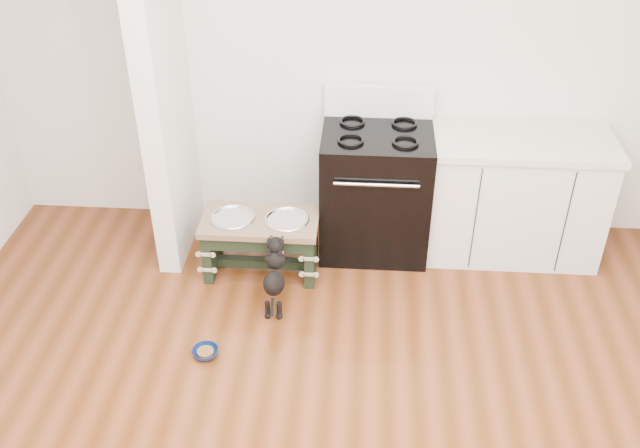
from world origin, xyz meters
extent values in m
plane|color=silver|center=(0.00, 2.50, 1.35)|extent=(5.00, 0.00, 5.00)
cube|color=silver|center=(-1.18, 2.10, 1.35)|extent=(0.15, 0.80, 2.70)
cube|color=black|center=(0.25, 2.15, 0.46)|extent=(0.76, 0.65, 0.92)
cube|color=black|center=(0.25, 1.84, 0.40)|extent=(0.58, 0.02, 0.50)
cylinder|color=silver|center=(0.25, 1.80, 0.72)|extent=(0.56, 0.02, 0.02)
cube|color=white|center=(0.25, 2.43, 1.03)|extent=(0.76, 0.08, 0.22)
torus|color=black|center=(0.07, 2.01, 0.93)|extent=(0.18, 0.18, 0.02)
torus|color=black|center=(0.43, 2.01, 0.93)|extent=(0.18, 0.18, 0.02)
torus|color=black|center=(0.07, 2.29, 0.93)|extent=(0.18, 0.18, 0.02)
torus|color=black|center=(0.43, 2.29, 0.93)|extent=(0.18, 0.18, 0.02)
cube|color=silver|center=(1.23, 2.18, 0.43)|extent=(1.20, 0.60, 0.86)
cube|color=beige|center=(1.23, 2.18, 0.89)|extent=(1.24, 0.64, 0.05)
cube|color=black|center=(1.23, 1.92, 0.05)|extent=(1.20, 0.06, 0.10)
cube|color=black|center=(-0.87, 1.77, 0.20)|extent=(0.07, 0.38, 0.39)
cube|color=black|center=(-0.18, 1.77, 0.20)|extent=(0.07, 0.38, 0.39)
cube|color=black|center=(-0.53, 1.60, 0.34)|extent=(0.63, 0.03, 0.10)
cube|color=black|center=(-0.53, 1.77, 0.07)|extent=(0.63, 0.07, 0.07)
cube|color=brown|center=(-0.53, 1.77, 0.41)|extent=(0.79, 0.42, 0.04)
cylinder|color=silver|center=(-0.71, 1.77, 0.42)|extent=(0.27, 0.27, 0.05)
cylinder|color=silver|center=(-0.34, 1.77, 0.42)|extent=(0.27, 0.27, 0.05)
torus|color=silver|center=(-0.71, 1.77, 0.44)|extent=(0.31, 0.31, 0.02)
torus|color=silver|center=(-0.34, 1.77, 0.44)|extent=(0.31, 0.31, 0.02)
cylinder|color=black|center=(-0.42, 1.29, 0.06)|extent=(0.03, 0.03, 0.12)
cylinder|color=black|center=(-0.35, 1.29, 0.06)|extent=(0.03, 0.03, 0.12)
sphere|color=black|center=(-0.42, 1.27, 0.01)|extent=(0.04, 0.04, 0.04)
sphere|color=black|center=(-0.35, 1.27, 0.01)|extent=(0.04, 0.04, 0.04)
ellipsoid|color=black|center=(-0.39, 1.36, 0.22)|extent=(0.14, 0.32, 0.29)
sphere|color=black|center=(-0.39, 1.46, 0.33)|extent=(0.13, 0.13, 0.13)
sphere|color=black|center=(-0.39, 1.50, 0.42)|extent=(0.11, 0.11, 0.11)
sphere|color=black|center=(-0.42, 1.58, 0.42)|extent=(0.04, 0.04, 0.04)
sphere|color=black|center=(-0.35, 1.58, 0.42)|extent=(0.04, 0.04, 0.04)
cylinder|color=black|center=(-0.39, 1.24, 0.13)|extent=(0.02, 0.09, 0.10)
torus|color=#DB404C|center=(-0.39, 1.49, 0.38)|extent=(0.11, 0.07, 0.10)
imported|color=#0B1F50|center=(-0.76, 0.90, 0.03)|extent=(0.20, 0.20, 0.05)
cylinder|color=brown|center=(-0.76, 0.90, 0.03)|extent=(0.10, 0.10, 0.02)
camera|label=1|loc=(0.17, -2.20, 3.11)|focal=40.00mm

